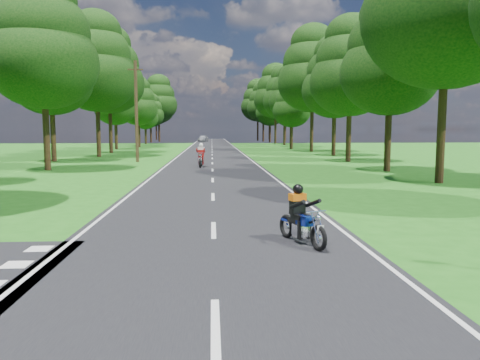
{
  "coord_description": "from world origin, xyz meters",
  "views": [
    {
      "loc": [
        -0.03,
        -9.89,
        2.61
      ],
      "look_at": [
        0.81,
        4.0,
        1.1
      ],
      "focal_mm": 35.0,
      "sensor_mm": 36.0,
      "label": 1
    }
  ],
  "objects": [
    {
      "name": "ground",
      "position": [
        0.0,
        0.0,
        0.0
      ],
      "size": [
        160.0,
        160.0,
        0.0
      ],
      "primitive_type": "plane",
      "color": "#1E5E15",
      "rests_on": "ground"
    },
    {
      "name": "distant_car",
      "position": [
        -1.85,
        89.68,
        0.72
      ],
      "size": [
        2.61,
        4.4,
        1.4
      ],
      "primitive_type": "imported",
      "rotation": [
        0.0,
        0.0,
        -0.24
      ],
      "color": "#B0B3B8",
      "rests_on": "main_road"
    },
    {
      "name": "telegraph_pole",
      "position": [
        -6.0,
        28.0,
        4.07
      ],
      "size": [
        1.2,
        0.26,
        8.0
      ],
      "color": "#382616",
      "rests_on": "ground"
    },
    {
      "name": "main_road",
      "position": [
        0.0,
        50.0,
        0.01
      ],
      "size": [
        7.0,
        140.0,
        0.02
      ],
      "primitive_type": "cube",
      "color": "black",
      "rests_on": "ground"
    },
    {
      "name": "rider_far_red",
      "position": [
        -0.79,
        22.62,
        0.84
      ],
      "size": [
        0.75,
        2.0,
        1.64
      ],
      "primitive_type": null,
      "rotation": [
        0.0,
        0.0,
        -0.05
      ],
      "color": "#AD100D",
      "rests_on": "main_road"
    },
    {
      "name": "road_markings",
      "position": [
        -0.14,
        48.13,
        0.02
      ],
      "size": [
        7.4,
        140.0,
        0.01
      ],
      "color": "silver",
      "rests_on": "main_road"
    },
    {
      "name": "treeline",
      "position": [
        1.43,
        60.06,
        8.25
      ],
      "size": [
        40.0,
        115.35,
        14.78
      ],
      "color": "black",
      "rests_on": "ground"
    },
    {
      "name": "rider_near_blue",
      "position": [
        1.99,
        0.41,
        0.7
      ],
      "size": [
        1.09,
        1.72,
        1.36
      ],
      "primitive_type": null,
      "rotation": [
        0.0,
        0.0,
        0.37
      ],
      "color": "navy",
      "rests_on": "main_road"
    }
  ]
}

